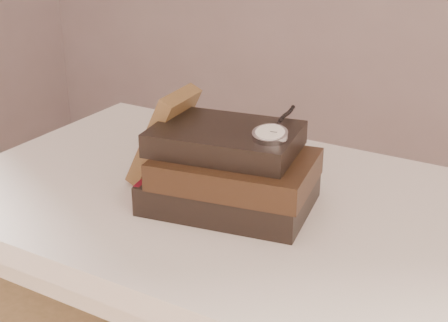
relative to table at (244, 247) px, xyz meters
The scene contains 5 objects.
table is the anchor object (origin of this frame).
book_stack 0.16m from the table, 104.19° to the right, with size 0.29×0.22×0.13m.
journal 0.23m from the table, behind, with size 0.03×0.11×0.17m, color #49321C.
pocket_watch 0.24m from the table, 28.04° to the right, with size 0.06×0.16×0.02m.
eyeglasses 0.20m from the table, 162.23° to the left, with size 0.13×0.14×0.05m.
Camera 1 is at (0.45, -0.49, 1.22)m, focal length 51.77 mm.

